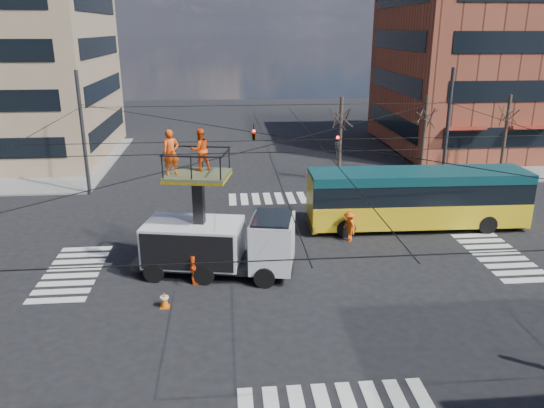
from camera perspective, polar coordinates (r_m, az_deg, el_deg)
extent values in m
plane|color=black|center=(24.86, 2.29, -6.43)|extent=(120.00, 120.00, 0.00)
cube|color=slate|center=(50.64, 23.38, 5.08)|extent=(18.00, 18.00, 0.12)
cube|color=slate|center=(48.08, -27.05, 3.92)|extent=(18.00, 18.00, 0.12)
cube|color=black|center=(48.11, -17.23, 7.90)|extent=(0.12, 13.60, 1.50)
cube|color=black|center=(47.66, -17.62, 11.84)|extent=(0.12, 13.60, 1.50)
cube|color=black|center=(47.44, -18.02, 15.83)|extent=(0.12, 13.60, 1.50)
cube|color=black|center=(47.46, -18.44, 19.83)|extent=(0.12, 13.60, 1.50)
cube|color=brown|center=(52.79, 23.80, 13.18)|extent=(20.00, 16.00, 14.00)
cube|color=black|center=(49.38, 12.76, 8.66)|extent=(0.12, 13.60, 1.58)
cube|color=black|center=(48.93, 13.05, 12.70)|extent=(0.12, 13.60, 1.57)
cube|color=black|center=(48.74, 13.36, 16.79)|extent=(0.12, 13.60, 1.57)
cylinder|color=#2D2D30|center=(38.04, 18.34, 7.75)|extent=(0.24, 0.24, 8.00)
cylinder|color=#2D2D30|center=(36.10, -19.65, 7.08)|extent=(0.24, 0.24, 8.00)
cylinder|color=black|center=(34.81, -0.15, 10.59)|extent=(24.00, 0.03, 0.03)
cylinder|color=black|center=(24.56, -26.64, 5.33)|extent=(0.03, 24.00, 0.03)
cylinder|color=black|center=(11.78, 10.14, -5.63)|extent=(24.00, 0.03, 0.03)
cylinder|color=black|center=(23.01, 2.47, 7.02)|extent=(24.02, 24.02, 0.03)
cylinder|color=black|center=(23.01, 2.47, 7.02)|extent=(24.02, 24.02, 0.03)
cylinder|color=black|center=(21.91, 2.88, 5.63)|extent=(24.00, 0.03, 0.03)
cylinder|color=black|center=(24.24, 2.09, 6.88)|extent=(24.00, 0.03, 0.03)
cylinder|color=black|center=(22.97, -0.52, 5.99)|extent=(0.03, 24.00, 0.03)
cylinder|color=black|center=(23.28, 5.41, 6.08)|extent=(0.03, 24.00, 0.03)
imported|color=black|center=(26.49, 7.00, 6.65)|extent=(0.16, 0.20, 1.00)
imported|color=black|center=(27.87, -1.99, 7.88)|extent=(0.26, 1.24, 0.50)
cylinder|color=#382B21|center=(37.49, 7.34, 6.82)|extent=(0.24, 0.24, 6.00)
cylinder|color=#382B21|center=(39.21, 15.99, 6.77)|extent=(0.24, 0.24, 6.00)
cylinder|color=#382B21|center=(41.73, 23.76, 6.60)|extent=(0.24, 0.24, 6.00)
cube|color=black|center=(23.91, -6.20, -6.13)|extent=(7.30, 3.55, 0.30)
cube|color=silver|center=(23.11, 0.04, -4.21)|extent=(2.24, 2.71, 2.20)
cube|color=black|center=(22.82, 0.04, -2.35)|extent=(2.03, 2.57, 0.80)
cube|color=silver|center=(23.76, -8.40, -4.03)|extent=(4.61, 3.29, 1.80)
cylinder|color=black|center=(22.55, -0.79, -7.89)|extent=(0.95, 0.52, 0.90)
cylinder|color=black|center=(24.62, -0.13, -5.53)|extent=(0.95, 0.52, 0.90)
cylinder|color=black|center=(22.99, -7.29, -7.51)|extent=(0.95, 0.52, 0.90)
cylinder|color=black|center=(25.02, -6.08, -5.23)|extent=(0.95, 0.52, 0.90)
cylinder|color=black|center=(23.58, -12.54, -7.13)|extent=(0.95, 0.52, 0.90)
cylinder|color=black|center=(25.56, -10.93, -4.95)|extent=(0.95, 0.52, 0.90)
cube|color=black|center=(23.16, -7.85, -0.59)|extent=(0.53, 0.53, 3.14)
cube|color=#4A4F2F|center=(22.70, -8.03, 3.16)|extent=(2.97, 2.58, 0.12)
cube|color=yellow|center=(22.73, -8.01, 2.87)|extent=(2.97, 2.58, 0.12)
imported|color=#FF5310|center=(22.39, -10.81, 5.47)|extent=(0.82, 0.69, 1.90)
imported|color=#FF5310|center=(22.94, -7.75, 5.82)|extent=(1.09, 1.00, 1.81)
cube|color=yellow|center=(29.98, 15.25, -0.71)|extent=(11.78, 2.87, 1.30)
cube|color=black|center=(29.62, 15.44, 1.48)|extent=(11.78, 2.82, 1.10)
cube|color=#0E383D|center=(29.41, 15.57, 2.97)|extent=(11.78, 2.87, 0.50)
cube|color=yellow|center=(28.43, 4.30, 0.25)|extent=(0.31, 2.48, 2.80)
cube|color=yellow|center=(32.12, 25.12, 0.65)|extent=(0.31, 2.48, 2.80)
cube|color=black|center=(28.80, 4.15, -1.93)|extent=(0.21, 2.60, 0.30)
cube|color=gold|center=(28.08, 4.56, 2.67)|extent=(0.14, 1.60, 0.35)
cylinder|color=black|center=(27.98, 7.95, -2.58)|extent=(1.01, 0.32, 1.00)
cylinder|color=black|center=(30.15, 7.07, -0.98)|extent=(1.01, 0.32, 1.00)
cylinder|color=black|center=(30.44, 22.16, -2.07)|extent=(1.01, 0.32, 1.00)
cylinder|color=black|center=(32.44, 20.41, -0.62)|extent=(1.01, 0.32, 1.00)
cone|color=#E75F09|center=(21.50, -11.50, -10.05)|extent=(0.36, 0.36, 0.66)
imported|color=#FE5110|center=(22.90, -8.40, -6.59)|extent=(0.46, 1.00, 1.68)
imported|color=#EF580F|center=(27.40, 8.29, -2.39)|extent=(0.89, 1.17, 1.60)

